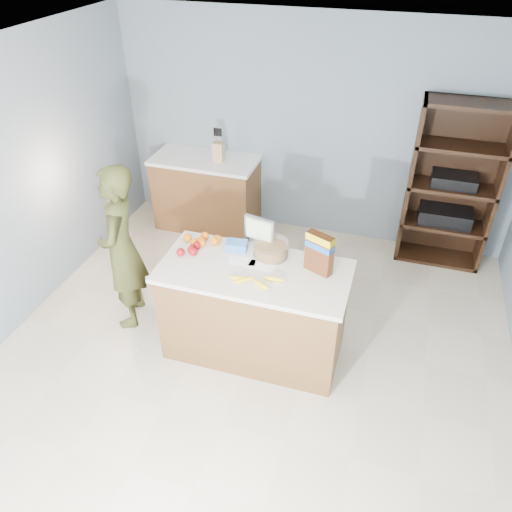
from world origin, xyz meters
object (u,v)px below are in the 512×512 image
(person, at_px, (121,249))
(cereal_box, at_px, (320,251))
(counter_peninsula, at_px, (254,314))
(shelving_unit, at_px, (451,188))
(tv, at_px, (260,231))

(person, xyz_separation_m, cereal_box, (1.76, 0.06, 0.30))
(counter_peninsula, xyz_separation_m, shelving_unit, (1.55, 2.05, 0.45))
(person, height_order, tv, person)
(counter_peninsula, bearing_deg, cereal_box, 15.09)
(counter_peninsula, height_order, cereal_box, cereal_box)
(counter_peninsula, relative_size, cereal_box, 4.54)
(tv, xyz_separation_m, cereal_box, (0.55, -0.20, 0.04))
(shelving_unit, distance_m, tv, 2.36)
(counter_peninsula, bearing_deg, shelving_unit, 52.89)
(counter_peninsula, height_order, person, person)
(tv, bearing_deg, counter_peninsula, -80.50)
(tv, distance_m, cereal_box, 0.59)
(shelving_unit, bearing_deg, tv, -133.10)
(shelving_unit, relative_size, person, 1.13)
(shelving_unit, relative_size, cereal_box, 5.23)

